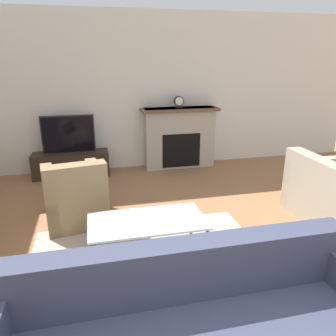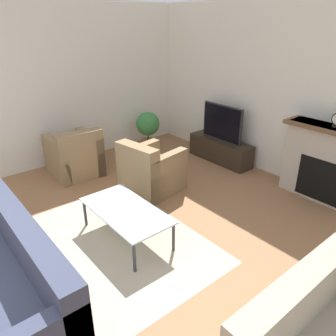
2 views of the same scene
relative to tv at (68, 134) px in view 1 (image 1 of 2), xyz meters
The scene contains 8 objects.
wall_back 1.26m from the tv, 15.63° to the left, with size 8.77×0.06×2.70m.
area_rug 3.04m from the tv, 72.76° to the right, with size 2.38×1.81×0.00m.
fireplace 1.94m from the tv, ahead, with size 1.38×0.39×1.09m.
tv_stand 0.52m from the tv, 90.00° to the left, with size 1.26×0.37×0.41m.
tv is the anchor object (origin of this frame).
armchair_accent 1.76m from the tv, 85.70° to the right, with size 0.82×0.91×0.82m.
coffee_table 2.79m from the tv, 71.57° to the right, with size 1.18×0.61×0.39m.
mantel_clock 1.98m from the tv, ahead, with size 0.18×0.07×0.21m.
Camera 1 is at (-0.65, -0.74, 1.96)m, focal length 35.00 mm.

